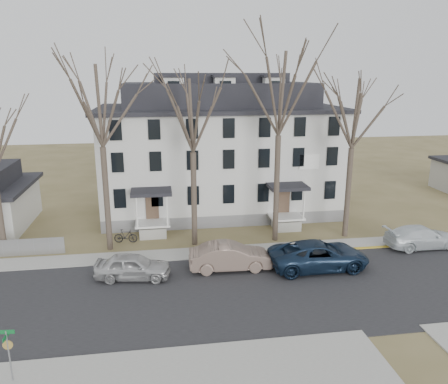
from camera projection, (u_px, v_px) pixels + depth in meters
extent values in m
plane|color=olive|center=(305.00, 308.00, 23.11)|extent=(120.00, 120.00, 0.00)
cube|color=#27272A|center=(293.00, 290.00, 25.02)|extent=(120.00, 10.00, 0.04)
cube|color=#A09F97|center=(268.00, 250.00, 30.74)|extent=(120.00, 2.00, 0.08)
cube|color=gold|center=(340.00, 250.00, 30.61)|extent=(14.00, 0.25, 0.06)
cube|color=slate|center=(220.00, 204.00, 39.86)|extent=(20.00, 10.00, 1.00)
cube|color=beige|center=(220.00, 155.00, 38.68)|extent=(20.00, 10.00, 8.00)
cube|color=black|center=(219.00, 108.00, 37.60)|extent=(20.80, 10.80, 0.30)
cube|color=black|center=(219.00, 95.00, 37.30)|extent=(16.00, 7.00, 2.00)
cube|color=black|center=(219.00, 78.00, 36.93)|extent=(11.00, 4.50, 0.80)
cube|color=white|center=(153.00, 223.00, 33.18)|extent=(2.60, 2.00, 0.16)
cube|color=white|center=(286.00, 217.00, 34.70)|extent=(2.60, 2.00, 0.16)
cube|color=white|center=(309.00, 162.00, 34.72)|extent=(1.60, 0.08, 1.20)
cylinder|color=#473B31|center=(107.00, 200.00, 29.91)|extent=(0.40, 0.40, 7.28)
cylinder|color=#473B31|center=(194.00, 200.00, 30.85)|extent=(0.40, 0.40, 6.76)
cylinder|color=#473B31|center=(277.00, 189.00, 31.58)|extent=(0.40, 0.40, 7.80)
cylinder|color=#473B31|center=(348.00, 193.00, 32.51)|extent=(0.40, 0.40, 6.76)
cylinder|color=#473B31|center=(0.00, 215.00, 29.10)|extent=(0.40, 0.40, 5.72)
imported|color=#BABABA|center=(133.00, 267.00, 26.22)|extent=(4.72, 2.41, 1.54)
imported|color=#7B6559|center=(230.00, 257.00, 27.44)|extent=(5.20, 1.94, 1.70)
imported|color=#14243B|center=(319.00, 256.00, 27.57)|extent=(6.29, 2.94, 1.74)
imported|color=silver|center=(422.00, 237.00, 30.94)|extent=(5.32, 2.24, 1.54)
imported|color=black|center=(149.00, 227.00, 33.81)|extent=(1.86, 1.45, 0.94)
imported|color=black|center=(126.00, 236.00, 31.82)|extent=(1.75, 0.71, 1.02)
cylinder|color=gray|center=(9.00, 357.00, 17.28)|extent=(0.06, 0.06, 2.33)
cube|color=#0C5926|center=(6.00, 332.00, 16.99)|extent=(0.67, 0.03, 0.16)
cube|color=#0C5926|center=(6.00, 336.00, 17.04)|extent=(0.03, 0.67, 0.16)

